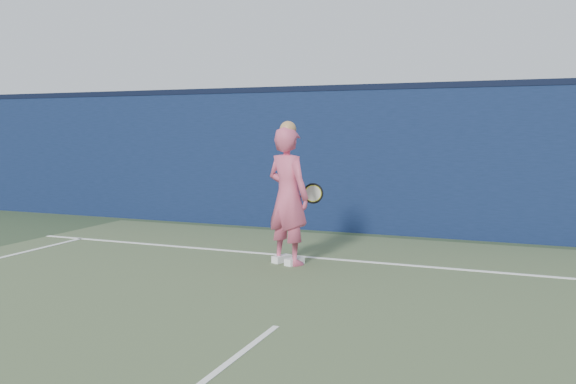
% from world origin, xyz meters
% --- Properties ---
extents(ground, '(80.00, 80.00, 0.00)m').
position_xyz_m(ground, '(0.00, 0.00, 0.00)').
color(ground, '#283C25').
rests_on(ground, ground).
extents(backstop_wall, '(24.00, 0.40, 2.50)m').
position_xyz_m(backstop_wall, '(0.00, 6.50, 1.25)').
color(backstop_wall, '#0C1836').
rests_on(backstop_wall, ground).
extents(wall_cap, '(24.00, 0.42, 0.10)m').
position_xyz_m(wall_cap, '(0.00, 6.50, 2.55)').
color(wall_cap, black).
rests_on(wall_cap, backstop_wall).
extents(player, '(0.79, 0.66, 1.93)m').
position_xyz_m(player, '(-0.89, 3.53, 0.93)').
color(player, '#CA4E6F').
rests_on(player, ground).
extents(racket, '(0.54, 0.12, 0.29)m').
position_xyz_m(racket, '(-0.72, 3.98, 0.92)').
color(racket, black).
rests_on(racket, ground).
extents(court_lines, '(11.00, 12.04, 0.01)m').
position_xyz_m(court_lines, '(0.00, -0.33, 0.01)').
color(court_lines, white).
rests_on(court_lines, court_surface).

